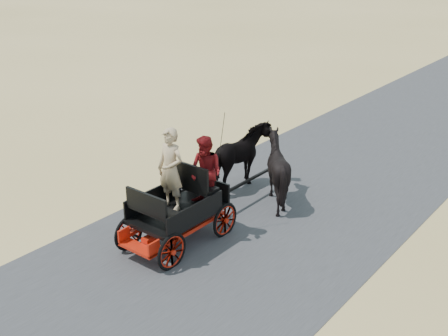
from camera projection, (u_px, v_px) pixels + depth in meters
The scene contains 7 objects.
ground at pixel (255, 225), 12.87m from camera, with size 140.00×140.00×0.00m, color tan.
road at pixel (255, 225), 12.87m from camera, with size 6.00×140.00×0.01m, color #38383A.
carriage at pixel (178, 226), 12.07m from camera, with size 1.30×2.40×0.72m, color black, non-canonical shape.
horse_left at pixel (241, 159), 14.37m from camera, with size 0.91×2.01×1.70m, color black.
horse_right at pixel (277, 169), 13.74m from camera, with size 1.37×1.54×1.70m, color black.
driver_man at pixel (171, 170), 11.74m from camera, with size 0.66×0.43×1.80m, color tan.
passenger_woman at pixel (206, 172), 11.89m from camera, with size 0.77×0.60×1.58m, color #660C0F.
Camera 1 is at (6.50, -9.36, 6.17)m, focal length 45.00 mm.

